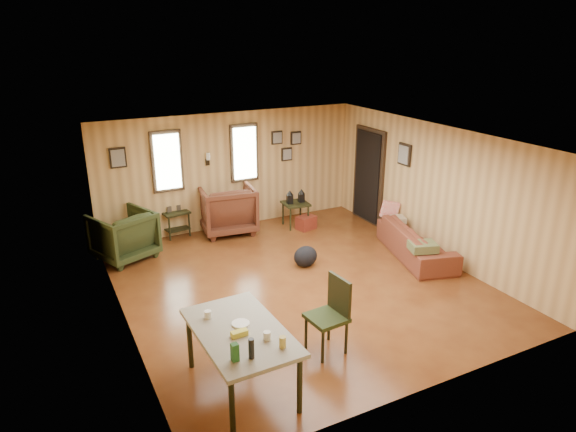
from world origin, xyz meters
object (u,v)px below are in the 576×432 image
at_px(recliner_green, 123,233).
at_px(side_table, 296,202).
at_px(recliner_brown, 227,207).
at_px(end_table, 175,219).
at_px(dining_table, 241,336).
at_px(sofa, 417,237).

relative_size(recliner_green, side_table, 1.21).
xyz_separation_m(recliner_brown, side_table, (1.39, -0.37, 0.01)).
bearing_deg(end_table, side_table, -14.83).
bearing_deg(end_table, dining_table, -96.90).
bearing_deg(side_table, sofa, -62.06).
xyz_separation_m(recliner_brown, dining_table, (-1.62, -4.74, 0.17)).
bearing_deg(recliner_green, dining_table, 74.10).
xyz_separation_m(sofa, side_table, (-1.25, 2.36, 0.16)).
height_order(recliner_green, side_table, recliner_green).
distance_m(sofa, side_table, 2.68).
distance_m(recliner_brown, side_table, 1.44).
distance_m(recliner_green, dining_table, 4.39).
distance_m(sofa, dining_table, 4.72).
distance_m(recliner_brown, end_table, 1.06).
bearing_deg(end_table, recliner_brown, -14.85).
distance_m(end_table, side_table, 2.49).
bearing_deg(side_table, recliner_green, -179.68).
bearing_deg(sofa, end_table, 66.26).
bearing_deg(recliner_brown, side_table, 172.27).
xyz_separation_m(side_table, dining_table, (-3.00, -4.37, 0.16)).
height_order(sofa, side_table, side_table).
height_order(recliner_green, dining_table, dining_table).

